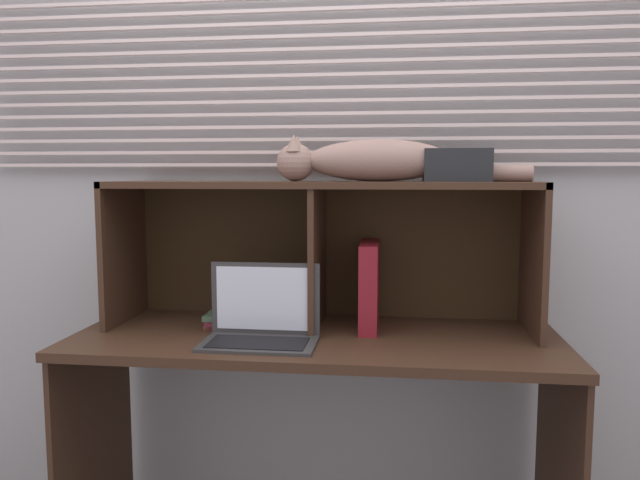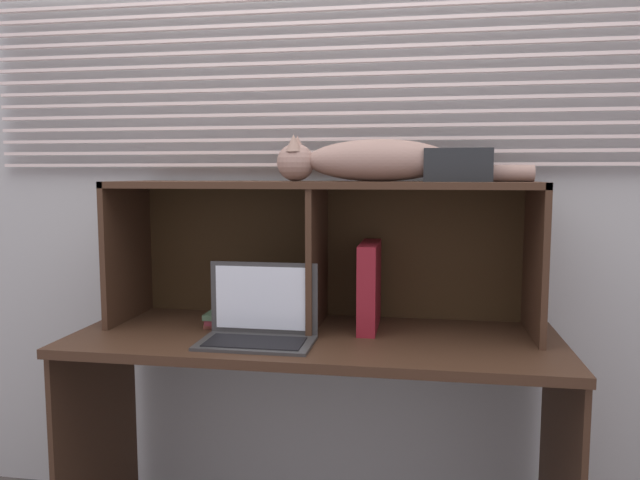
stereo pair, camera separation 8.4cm
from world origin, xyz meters
TOP-DOWN VIEW (x-y plane):
  - back_panel_with_blinds at (0.00, 0.55)m, footprint 4.40×0.08m
  - desk at (0.00, 0.21)m, footprint 1.57×0.60m
  - hutch_shelf_unit at (-0.00, 0.36)m, footprint 1.42×0.36m
  - cat at (0.17, 0.32)m, footprint 0.83×0.15m
  - laptop at (-0.16, 0.11)m, footprint 0.35×0.21m
  - binder_upright at (0.17, 0.32)m, footprint 0.06×0.26m
  - book_stack at (-0.28, 0.32)m, footprint 0.19×0.24m
  - storage_box at (0.45, 0.32)m, footprint 0.21×0.14m

SIDE VIEW (x-z plane):
  - desk at x=0.00m, z-range 0.24..1.01m
  - book_stack at x=-0.28m, z-range 0.77..0.82m
  - laptop at x=-0.16m, z-range 0.71..0.95m
  - binder_upright at x=0.17m, z-range 0.77..1.06m
  - hutch_shelf_unit at x=0.00m, z-range 0.87..1.36m
  - back_panel_with_blinds at x=0.00m, z-range 0.01..2.51m
  - storage_box at x=0.45m, z-range 1.27..1.37m
  - cat at x=0.17m, z-range 1.25..1.41m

